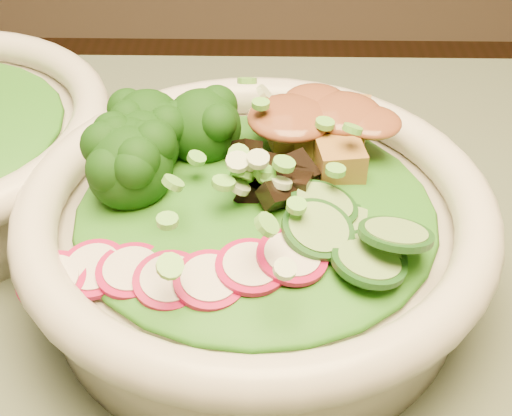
{
  "coord_description": "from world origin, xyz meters",
  "views": [
    {
      "loc": [
        0.11,
        -0.24,
        1.07
      ],
      "look_at": [
        0.1,
        0.09,
        0.81
      ],
      "focal_mm": 50.0,
      "sensor_mm": 36.0,
      "label": 1
    }
  ],
  "objects": [
    {
      "name": "salad_bowl",
      "position": [
        0.1,
        0.09,
        0.79
      ],
      "size": [
        0.28,
        0.28,
        0.08
      ],
      "rotation": [
        0.0,
        0.0,
        0.03
      ],
      "color": "beige",
      "rests_on": "dining_table"
    },
    {
      "name": "cucumber_slices",
      "position": [
        0.16,
        0.05,
        0.83
      ],
      "size": [
        0.08,
        0.08,
        0.04
      ],
      "primitive_type": null,
      "rotation": [
        0.0,
        0.0,
        0.03
      ],
      "color": "#7DAD60",
      "rests_on": "salad_bowl"
    },
    {
      "name": "mushroom_heap",
      "position": [
        0.11,
        0.1,
        0.83
      ],
      "size": [
        0.08,
        0.08,
        0.04
      ],
      "primitive_type": null,
      "rotation": [
        0.0,
        0.0,
        0.03
      ],
      "color": "black",
      "rests_on": "salad_bowl"
    },
    {
      "name": "tofu_cubes",
      "position": [
        0.14,
        0.14,
        0.83
      ],
      "size": [
        0.1,
        0.07,
        0.04
      ],
      "primitive_type": null,
      "rotation": [
        0.0,
        0.0,
        0.03
      ],
      "color": "#986032",
      "rests_on": "salad_bowl"
    },
    {
      "name": "radish_slices",
      "position": [
        0.07,
        0.02,
        0.82
      ],
      "size": [
        0.12,
        0.05,
        0.02
      ],
      "primitive_type": null,
      "rotation": [
        0.0,
        0.0,
        0.03
      ],
      "color": "#9F0C3D",
      "rests_on": "salad_bowl"
    },
    {
      "name": "lettuce_bed",
      "position": [
        0.1,
        0.09,
        0.81
      ],
      "size": [
        0.21,
        0.21,
        0.03
      ],
      "primitive_type": "ellipsoid",
      "color": "#196214",
      "rests_on": "salad_bowl"
    },
    {
      "name": "broccoli_florets",
      "position": [
        0.04,
        0.12,
        0.83
      ],
      "size": [
        0.09,
        0.08,
        0.05
      ],
      "primitive_type": null,
      "rotation": [
        0.0,
        0.0,
        0.03
      ],
      "color": "black",
      "rests_on": "salad_bowl"
    },
    {
      "name": "scallion_garnish",
      "position": [
        0.1,
        0.09,
        0.84
      ],
      "size": [
        0.2,
        0.2,
        0.03
      ],
      "primitive_type": null,
      "color": "#65BF43",
      "rests_on": "salad_bowl"
    },
    {
      "name": "peanut_sauce",
      "position": [
        0.14,
        0.14,
        0.84
      ],
      "size": [
        0.07,
        0.06,
        0.02
      ],
      "primitive_type": "ellipsoid",
      "color": "brown",
      "rests_on": "tofu_cubes"
    }
  ]
}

